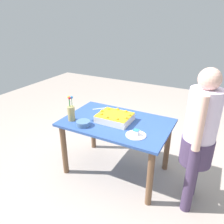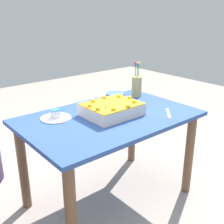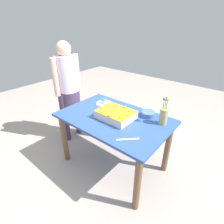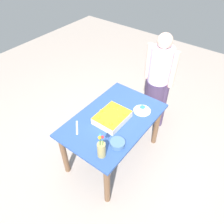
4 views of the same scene
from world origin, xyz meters
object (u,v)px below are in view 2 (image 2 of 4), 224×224
(serving_plate_with_slice, at_px, (56,116))
(fruit_bowl, at_px, (115,96))
(cake_knife, at_px, (168,113))
(sheet_cake, at_px, (112,109))
(flower_vase, at_px, (137,85))

(serving_plate_with_slice, bearing_deg, fruit_bowl, 6.75)
(serving_plate_with_slice, height_order, fruit_bowl, serving_plate_with_slice)
(cake_knife, bearing_deg, fruit_bowl, -126.28)
(sheet_cake, distance_m, flower_vase, 0.53)
(serving_plate_with_slice, bearing_deg, cake_knife, -32.59)
(cake_knife, bearing_deg, flower_vase, -149.80)
(fruit_bowl, bearing_deg, flower_vase, -14.07)
(cake_knife, distance_m, fruit_bowl, 0.53)
(flower_vase, bearing_deg, serving_plate_with_slice, -178.44)
(sheet_cake, bearing_deg, serving_plate_with_slice, 149.97)
(cake_knife, xyz_separation_m, fruit_bowl, (-0.08, 0.52, 0.03))
(serving_plate_with_slice, distance_m, cake_knife, 0.83)
(flower_vase, height_order, fruit_bowl, flower_vase)
(sheet_cake, relative_size, cake_knife, 1.84)
(cake_knife, distance_m, flower_vase, 0.50)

